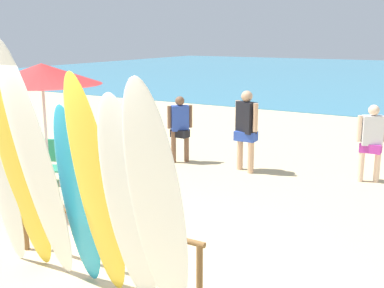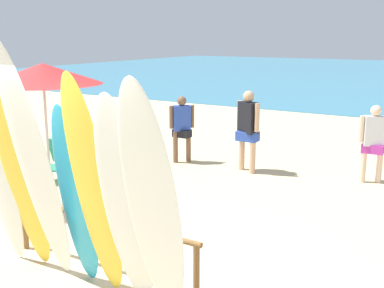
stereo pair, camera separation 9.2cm
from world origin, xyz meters
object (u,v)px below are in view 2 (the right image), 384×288
object	(u,v)px
surfboard_white_5	(126,205)
beachgoer_near_rack	(374,138)
beach_chair_blue	(59,159)
beach_umbrella	(43,74)
surfboard_rack	(100,230)
surfboard_yellow_4	(93,190)
beachgoer_strolling	(248,126)
surfboard_white_2	(35,167)
surfboard_yellow_1	(19,168)
beach_chair_red	(6,173)
beach_chair_striped	(114,167)
surfboard_teal_3	(76,197)
beachgoer_photographing	(182,125)
surfboard_white_6	(153,207)

from	to	relation	value
surfboard_white_5	beachgoer_near_rack	xyz separation A→B (m)	(1.26, 5.88, -0.29)
beach_chair_blue	beach_umbrella	distance (m)	2.25
beachgoer_near_rack	surfboard_rack	bearing A→B (deg)	44.57
surfboard_rack	surfboard_yellow_4	distance (m)	0.89
beachgoer_strolling	beachgoer_near_rack	xyz separation A→B (m)	(2.37, 0.54, -0.11)
surfboard_rack	surfboard_white_2	world-z (taller)	surfboard_white_2
surfboard_yellow_1	surfboard_white_5	size ratio (longest dim) A/B	1.13
surfboard_yellow_1	surfboard_white_5	xyz separation A→B (m)	(1.55, -0.00, -0.15)
beach_chair_red	beach_chair_blue	world-z (taller)	beach_chair_blue
surfboard_rack	surfboard_yellow_1	xyz separation A→B (m)	(-0.77, -0.45, 0.75)
beach_chair_striped	surfboard_white_5	bearing A→B (deg)	-31.07
surfboard_white_2	beach_chair_red	xyz separation A→B (m)	(-2.90, 1.80, -0.96)
beach_chair_red	beach_chair_striped	distance (m)	1.87
surfboard_rack	beachgoer_strolling	bearing A→B (deg)	93.89
surfboard_teal_3	beach_chair_red	bearing A→B (deg)	157.93
beachgoer_photographing	beach_chair_red	xyz separation A→B (m)	(-1.42, -3.55, -0.43)
surfboard_rack	surfboard_white_6	xyz separation A→B (m)	(1.18, -0.55, 0.68)
surfboard_teal_3	surfboard_white_6	distance (m)	1.23
beachgoer_photographing	beach_chair_blue	bearing A→B (deg)	16.56
surfboard_yellow_4	beach_chair_red	world-z (taller)	surfboard_yellow_4
surfboard_yellow_1	beach_chair_blue	world-z (taller)	surfboard_yellow_1
beachgoer_near_rack	beach_chair_striped	xyz separation A→B (m)	(-3.98, -2.88, -0.44)
beachgoer_photographing	beachgoer_near_rack	bearing A→B (deg)	144.59
surfboard_white_6	beach_chair_red	size ratio (longest dim) A/B	3.11
surfboard_teal_3	surfboard_white_6	world-z (taller)	surfboard_white_6
surfboard_white_5	beachgoer_strolling	distance (m)	5.46
surfboard_rack	beachgoer_strolling	size ratio (longest dim) A/B	1.63
surfboard_teal_3	surfboard_white_5	bearing A→B (deg)	-4.64
surfboard_white_2	beach_chair_red	world-z (taller)	surfboard_white_2
beach_chair_red	surfboard_yellow_1	bearing A→B (deg)	-44.81
surfboard_teal_3	surfboard_yellow_4	xyz separation A→B (m)	(0.37, -0.12, 0.18)
surfboard_rack	beach_chair_striped	size ratio (longest dim) A/B	3.32
surfboard_yellow_1	surfboard_teal_3	size ratio (longest dim) A/B	1.25
surfboard_white_2	surfboard_white_6	world-z (taller)	surfboard_white_2
surfboard_yellow_1	surfboard_white_2	xyz separation A→B (m)	(0.36, -0.07, 0.08)
beach_chair_red	beach_chair_blue	bearing A→B (deg)	75.68
surfboard_white_6	beachgoer_photographing	distance (m)	6.20
surfboard_white_2	beachgoer_strolling	distance (m)	5.43
beach_chair_red	beach_chair_striped	world-z (taller)	beach_chair_striped
beach_chair_blue	beach_chair_red	bearing A→B (deg)	-114.36
surfboard_yellow_4	beach_chair_blue	distance (m)	4.67
surfboard_white_5	beachgoer_strolling	size ratio (longest dim) A/B	1.40
surfboard_teal_3	beach_umbrella	world-z (taller)	beach_umbrella
surfboard_white_6	beach_chair_red	distance (m)	4.91
surfboard_yellow_1	beachgoer_strolling	distance (m)	5.37
surfboard_yellow_1	beach_chair_striped	xyz separation A→B (m)	(-1.18, 3.00, -0.88)
surfboard_white_5	beach_chair_red	size ratio (longest dim) A/B	2.88
surfboard_yellow_4	beach_chair_red	distance (m)	4.13
beachgoer_strolling	beach_chair_blue	size ratio (longest dim) A/B	2.06
surfboard_yellow_1	beachgoer_strolling	bearing A→B (deg)	80.55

